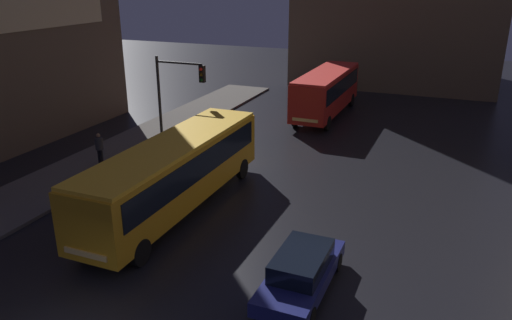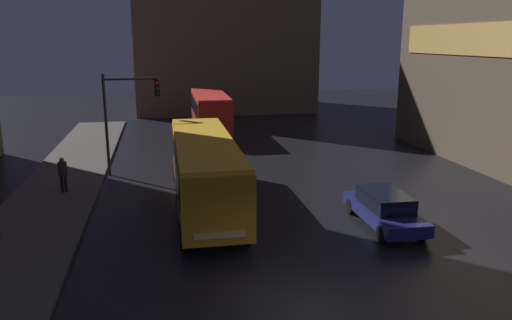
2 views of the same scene
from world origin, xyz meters
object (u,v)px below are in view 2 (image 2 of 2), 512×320
object	(u,v)px
bus_far	(210,109)
pedestrian_mid	(63,171)
traffic_light_main	(126,107)
car_taxi	(384,208)
bus_near	(204,165)

from	to	relation	value
bus_far	pedestrian_mid	world-z (taller)	bus_far
pedestrian_mid	traffic_light_main	bearing A→B (deg)	89.70
bus_far	car_taxi	bearing A→B (deg)	103.39
bus_near	pedestrian_mid	size ratio (longest dim) A/B	6.87
bus_far	traffic_light_main	size ratio (longest dim) A/B	1.79
traffic_light_main	car_taxi	bearing A→B (deg)	-43.72
bus_far	car_taxi	world-z (taller)	bus_far
car_taxi	traffic_light_main	world-z (taller)	traffic_light_main
bus_near	car_taxi	xyz separation A→B (m)	(6.86, -3.73, -1.20)
bus_near	pedestrian_mid	bearing A→B (deg)	-24.50
pedestrian_mid	traffic_light_main	size ratio (longest dim) A/B	0.31
car_taxi	pedestrian_mid	distance (m)	15.02
car_taxi	bus_far	bearing A→B (deg)	-76.58
bus_near	bus_far	distance (m)	17.82
bus_far	pedestrian_mid	distance (m)	17.01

